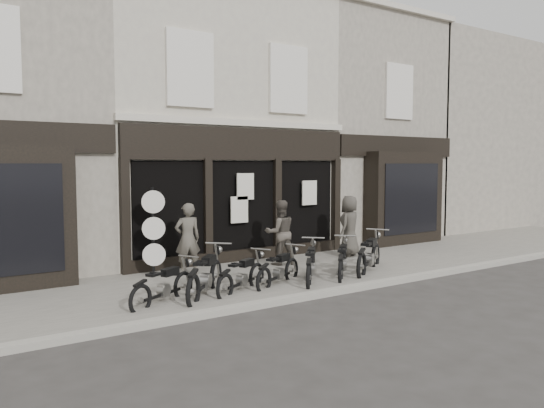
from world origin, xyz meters
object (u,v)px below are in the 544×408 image
motorcycle_2 (242,279)px  motorcycle_3 (279,273)px  motorcycle_5 (343,263)px  motorcycle_6 (369,258)px  man_centre (280,233)px  man_right (350,226)px  motorcycle_0 (164,289)px  man_left (188,239)px  advert_sign_post (153,236)px  motorcycle_4 (311,268)px  motorcycle_1 (206,279)px

motorcycle_2 → motorcycle_3: bearing=-23.7°
motorcycle_5 → motorcycle_6: bearing=-45.0°
motorcycle_3 → motorcycle_6: 2.80m
motorcycle_3 → man_centre: bearing=28.0°
man_centre → man_right: size_ratio=0.98×
motorcycle_2 → motorcycle_5: size_ratio=1.08×
motorcycle_0 → motorcycle_3: size_ratio=0.99×
motorcycle_2 → man_left: 2.31m
man_centre → man_right: (2.51, -0.04, 0.02)m
motorcycle_0 → man_centre: 4.64m
motorcycle_0 → man_right: bearing=-12.6°
motorcycle_6 → man_left: bearing=119.1°
man_centre → advert_sign_post: 3.48m
motorcycle_4 → motorcycle_5: size_ratio=1.06×
motorcycle_2 → man_centre: man_centre is taller
motorcycle_0 → man_right: size_ratio=0.97×
motorcycle_1 → man_left: 2.24m
motorcycle_4 → motorcycle_6: size_ratio=0.86×
motorcycle_6 → man_centre: man_centre is taller
man_right → motorcycle_5: bearing=20.7°
motorcycle_2 → motorcycle_6: size_ratio=0.87×
motorcycle_2 → motorcycle_5: (2.93, -0.00, 0.03)m
motorcycle_4 → motorcycle_6: (1.94, 0.02, 0.03)m
motorcycle_5 → motorcycle_4: bearing=136.1°
motorcycle_6 → motorcycle_2: bearing=147.1°
man_right → man_centre: bearing=-24.6°
motorcycle_1 → motorcycle_4: (2.74, -0.12, -0.03)m
motorcycle_1 → motorcycle_2: bearing=-52.5°
motorcycle_4 → motorcycle_2: bearing=130.9°
man_centre → motorcycle_4: bearing=91.1°
motorcycle_2 → motorcycle_4: (1.90, -0.02, 0.04)m
motorcycle_0 → motorcycle_5: 4.74m
motorcycle_3 → man_centre: size_ratio=1.01×
motorcycle_5 → motorcycle_6: (0.91, -0.00, 0.04)m
motorcycle_1 → advert_sign_post: size_ratio=0.78×
motorcycle_1 → man_left: bearing=29.6°
motorcycle_3 → advert_sign_post: 3.28m
motorcycle_5 → man_right: bearing=-0.5°
motorcycle_3 → man_right: (3.84, 1.83, 0.66)m
motorcycle_6 → man_left: size_ratio=1.14×
motorcycle_0 → motorcycle_5: size_ratio=1.08×
motorcycle_2 → man_centre: (2.36, 1.94, 0.64)m
motorcycle_2 → man_right: 5.27m
man_left → man_right: size_ratio=0.99×
man_centre → motorcycle_0: bearing=38.8°
motorcycle_6 → man_centre: (-1.48, 1.95, 0.57)m
motorcycle_3 → man_right: bearing=-1.2°
motorcycle_0 → motorcycle_3: motorcycle_3 is taller
motorcycle_3 → man_right: man_right is taller
man_centre → motorcycle_5: bearing=120.5°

